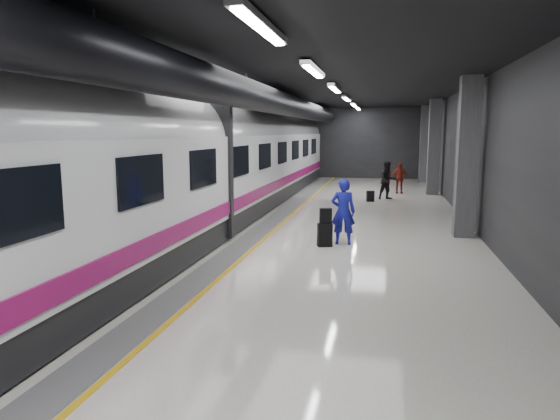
# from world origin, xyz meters

# --- Properties ---
(ground) EXTENTS (40.00, 40.00, 0.00)m
(ground) POSITION_xyz_m (0.00, 0.00, 0.00)
(ground) COLOR silver
(ground) RESTS_ON ground
(platform_hall) EXTENTS (10.02, 40.02, 4.51)m
(platform_hall) POSITION_xyz_m (-0.29, 0.96, 3.54)
(platform_hall) COLOR black
(platform_hall) RESTS_ON ground
(train) EXTENTS (3.05, 38.00, 4.05)m
(train) POSITION_xyz_m (-3.25, -0.00, 2.07)
(train) COLOR black
(train) RESTS_ON ground
(traveler_main) EXTENTS (0.66, 0.46, 1.76)m
(traveler_main) POSITION_xyz_m (1.25, 0.27, 0.88)
(traveler_main) COLOR #1B18B4
(traveler_main) RESTS_ON ground
(suitcase_main) EXTENTS (0.42, 0.33, 0.61)m
(suitcase_main) POSITION_xyz_m (0.81, -0.11, 0.30)
(suitcase_main) COLOR black
(suitcase_main) RESTS_ON ground
(shoulder_bag) EXTENTS (0.34, 0.24, 0.41)m
(shoulder_bag) POSITION_xyz_m (0.83, -0.10, 0.81)
(shoulder_bag) COLOR black
(shoulder_bag) RESTS_ON suitcase_main
(traveler_far_a) EXTENTS (1.03, 0.94, 1.70)m
(traveler_far_a) POSITION_xyz_m (2.44, 9.69, 0.85)
(traveler_far_a) COLOR black
(traveler_far_a) RESTS_ON ground
(traveler_far_b) EXTENTS (0.90, 0.41, 1.52)m
(traveler_far_b) POSITION_xyz_m (3.00, 12.11, 0.76)
(traveler_far_b) COLOR maroon
(traveler_far_b) RESTS_ON ground
(suitcase_far) EXTENTS (0.36, 0.28, 0.46)m
(suitcase_far) POSITION_xyz_m (1.72, 8.81, 0.23)
(suitcase_far) COLOR black
(suitcase_far) RESTS_ON ground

